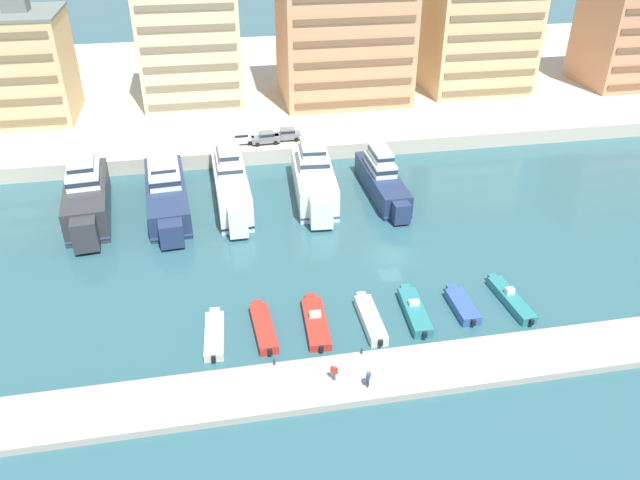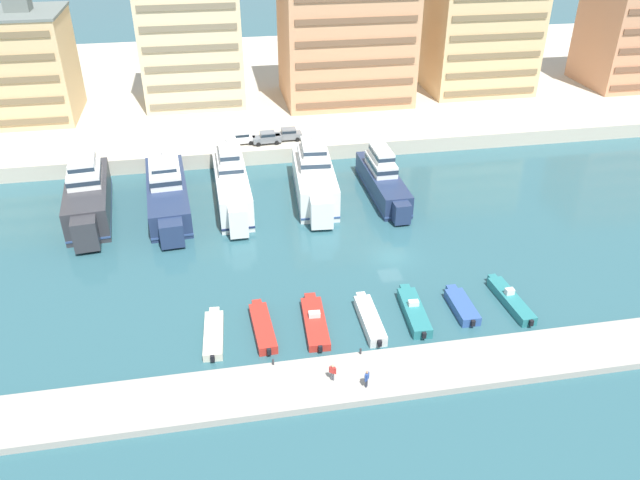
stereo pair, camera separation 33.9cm
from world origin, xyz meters
The scene contains 27 objects.
ground_plane centered at (0.00, 0.00, 0.00)m, with size 400.00×400.00×0.00m, color #2D5B66.
quay_promenade centered at (0.00, 62.48, 1.11)m, with size 180.00×70.00×2.23m, color beige.
pier_dock centered at (0.00, -18.45, 0.34)m, with size 120.00×5.76×0.67m, color #A8A399.
yacht_charcoal_far_left centered at (-34.26, 16.11, 2.65)m, with size 6.47×19.13×8.87m.
yacht_navy_left centered at (-24.73, 16.47, 2.23)m, with size 6.18×21.04×7.85m.
yacht_white_mid_left centered at (-16.63, 17.20, 2.61)m, with size 4.36×21.20×8.75m.
yacht_white_center_left centered at (-5.91, 16.19, 2.62)m, with size 5.96×18.57×8.79m.
yacht_navy_center centered at (3.06, 15.40, 2.10)m, with size 3.80×17.75×7.69m.
motorboat_cream_far_left centered at (-19.98, -10.53, 0.41)m, with size 2.09×7.38×0.85m.
motorboat_red_left centered at (-15.44, -10.34, 0.45)m, with size 2.08×7.82×0.90m.
motorboat_red_mid_left centered at (-10.48, -10.38, 0.40)m, with size 2.35×8.49×1.30m.
motorboat_white_center_left centered at (-5.33, -11.08, 0.53)m, with size 1.63×7.73×1.05m.
motorboat_teal_center centered at (-0.81, -10.60, 0.52)m, with size 2.20×7.97×1.49m.
motorboat_blue_center_right centered at (4.07, -10.58, 0.47)m, with size 1.88×6.19×0.93m.
motorboat_teal_mid_right centered at (9.21, -10.49, 0.49)m, with size 1.99×8.23×1.53m.
car_white_far_left centered at (-14.38, 30.58, 3.20)m, with size 4.19×2.11×1.80m.
car_grey_left centered at (-10.63, 30.01, 3.20)m, with size 4.18×2.09×1.80m.
car_grey_mid_left centered at (-7.41, 30.79, 3.20)m, with size 4.13×1.99×1.80m.
apartment_block_far_left centered at (-48.02, 48.34, 10.54)m, with size 17.30×14.14×18.50m.
apartment_block_left centered at (-20.64, 51.24, 14.76)m, with size 16.56×12.81×26.92m.
apartment_block_mid_left centered at (5.08, 49.18, 15.61)m, with size 21.61×16.86×28.68m.
apartment_block_center_left centered at (29.56, 49.03, 11.84)m, with size 18.31×12.58×21.10m.
apartment_block_center centered at (58.07, 47.87, 13.75)m, with size 15.24×14.52×24.91m.
pedestrian_near_edge centered at (-10.41, -18.58, 1.64)m, with size 0.55×0.43×1.64m.
pedestrian_mid_deck centered at (-7.82, -19.84, 1.66)m, with size 0.46×0.53×1.67m.
bollard_west centered at (-15.06, -15.82, 1.00)m, with size 0.20×0.20×0.61m.
bollard_west_mid centered at (-7.36, -15.82, 1.00)m, with size 0.20×0.20×0.61m.
Camera 1 is at (-18.60, -56.22, 37.43)m, focal length 35.00 mm.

